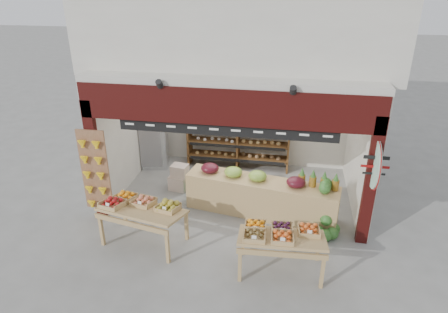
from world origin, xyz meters
TOP-DOWN VIEW (x-y plane):
  - ground at (0.00, 0.00)m, footprint 60.00×60.00m
  - shop_structure at (0.00, 1.61)m, footprint 6.36×5.12m
  - banana_board at (-2.73, -1.17)m, footprint 0.60×0.15m
  - gift_sign at (2.75, -1.15)m, footprint 0.04×0.93m
  - back_shelving at (-0.15, 1.86)m, footprint 2.75×0.45m
  - refrigerator at (-2.40, 1.57)m, footprint 0.79×0.79m
  - cardboard_stack at (-1.16, 0.35)m, footprint 1.02×0.74m
  - mid_counter at (0.67, -0.39)m, footprint 3.37×1.21m
  - display_table_left at (-1.57, -1.74)m, footprint 1.72×1.18m
  - display_table_right at (1.13, -2.16)m, footprint 1.55×0.92m
  - watermelon_pile at (2.03, -0.94)m, footprint 0.65×0.62m

SIDE VIEW (x-z plane):
  - ground at x=0.00m, z-range 0.00..0.00m
  - watermelon_pile at x=2.03m, z-range -0.06..0.41m
  - cardboard_stack at x=-1.16m, z-range -0.09..0.58m
  - mid_counter at x=0.67m, z-range -0.07..0.98m
  - display_table_right at x=1.13m, z-range 0.26..1.23m
  - display_table_left at x=-1.57m, z-range 0.26..1.27m
  - refrigerator at x=-2.40m, z-range 0.00..1.73m
  - back_shelving at x=-0.15m, z-range 0.22..1.94m
  - banana_board at x=-2.73m, z-range 0.22..2.02m
  - gift_sign at x=2.75m, z-range 1.29..2.21m
  - shop_structure at x=0.00m, z-range 1.22..6.62m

